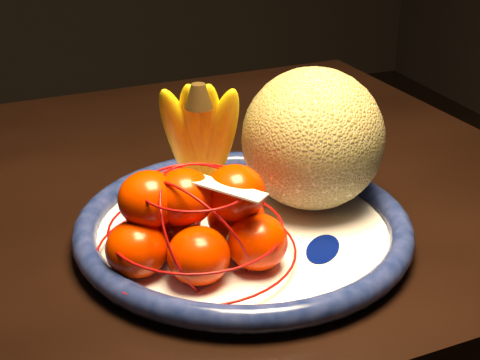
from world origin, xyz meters
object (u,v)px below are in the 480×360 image
object	(u,v)px
mandarin_bag	(196,223)
banana_bunch	(201,137)
fruit_bowl	(243,228)
dining_table	(27,266)
cantaloupe	(313,139)

from	to	relation	value
mandarin_bag	banana_bunch	bearing A→B (deg)	69.15
fruit_bowl	dining_table	bearing A→B (deg)	145.91
cantaloupe	banana_bunch	size ratio (longest dim) A/B	0.94
dining_table	fruit_bowl	distance (m)	0.29
banana_bunch	cantaloupe	bearing A→B (deg)	3.65
dining_table	mandarin_bag	distance (m)	0.29
fruit_bowl	mandarin_bag	world-z (taller)	mandarin_bag
banana_bunch	dining_table	bearing A→B (deg)	176.42
fruit_bowl	cantaloupe	distance (m)	0.13
fruit_bowl	banana_bunch	distance (m)	0.11
fruit_bowl	banana_bunch	size ratio (longest dim) A/B	2.15
fruit_bowl	cantaloupe	bearing A→B (deg)	17.43
mandarin_bag	dining_table	bearing A→B (deg)	128.99
cantaloupe	dining_table	bearing A→B (deg)	159.11
dining_table	cantaloupe	size ratio (longest dim) A/B	8.67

